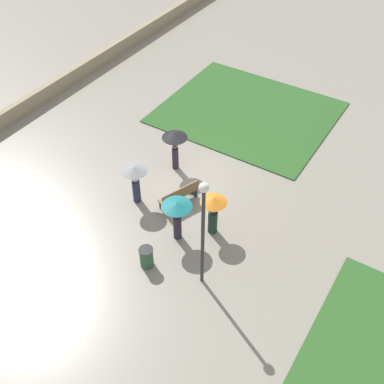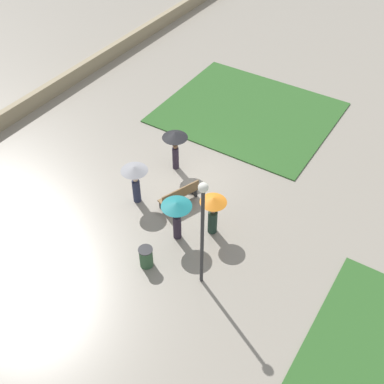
# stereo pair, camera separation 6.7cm
# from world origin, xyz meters

# --- Properties ---
(ground_plane) EXTENTS (90.00, 90.00, 0.00)m
(ground_plane) POSITION_xyz_m (0.00, 0.00, 0.00)
(ground_plane) COLOR gray
(lawn_patch_near) EXTENTS (7.21, 8.33, 0.06)m
(lawn_patch_near) POSITION_xyz_m (-5.88, -0.06, 0.03)
(lawn_patch_near) COLOR #2D5B26
(lawn_patch_near) RESTS_ON ground_plane
(parapet_wall) EXTENTS (45.00, 0.35, 0.83)m
(parapet_wall) POSITION_xyz_m (0.00, -9.62, 0.42)
(parapet_wall) COLOR gray
(parapet_wall) RESTS_ON ground_plane
(park_bench) EXTENTS (1.80, 1.04, 0.90)m
(park_bench) POSITION_xyz_m (1.51, 0.64, 0.47)
(park_bench) COLOR brown
(park_bench) RESTS_ON ground_plane
(lamp_post) EXTENTS (0.32, 0.32, 4.61)m
(lamp_post) POSITION_xyz_m (4.34, 3.45, 2.95)
(lamp_post) COLOR #2D2D30
(lamp_post) RESTS_ON ground_plane
(trash_bin) EXTENTS (0.53, 0.53, 0.85)m
(trash_bin) POSITION_xyz_m (4.81, 1.41, 0.43)
(trash_bin) COLOR #335638
(trash_bin) RESTS_ON ground_plane
(crowd_person_orange) EXTENTS (1.02, 1.02, 1.79)m
(crowd_person_orange) POSITION_xyz_m (2.12, 2.57, 1.23)
(crowd_person_orange) COLOR #1E3328
(crowd_person_orange) RESTS_ON ground_plane
(crowd_person_grey) EXTENTS (1.09, 1.09, 1.83)m
(crowd_person_grey) POSITION_xyz_m (2.31, -0.92, 1.33)
(crowd_person_grey) COLOR #282D47
(crowd_person_grey) RESTS_ON ground_plane
(crowd_person_teal) EXTENTS (1.15, 1.15, 1.83)m
(crowd_person_teal) POSITION_xyz_m (3.09, 1.60, 1.37)
(crowd_person_teal) COLOR #2D2333
(crowd_person_teal) RESTS_ON ground_plane
(crowd_person_black) EXTENTS (1.10, 1.10, 1.95)m
(crowd_person_black) POSITION_xyz_m (-0.29, -0.75, 1.54)
(crowd_person_black) COLOR #2D2333
(crowd_person_black) RESTS_ON ground_plane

